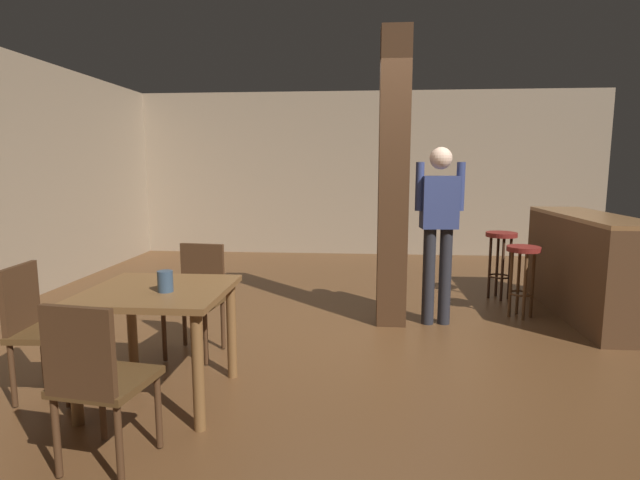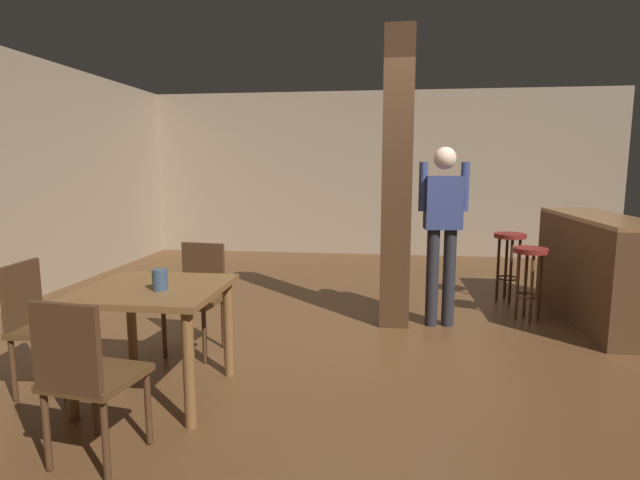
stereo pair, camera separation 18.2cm
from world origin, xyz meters
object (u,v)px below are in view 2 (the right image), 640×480
object	(u,v)px
chair_north	(198,292)
bar_stool_mid	(509,250)
bar_stool_near	(530,267)
napkin_cup	(160,280)
dining_table	(155,306)
standing_person	(443,223)
chair_south	(86,373)
chair_west	(40,320)
bar_counter	(587,267)

from	to	relation	value
chair_north	bar_stool_mid	size ratio (longest dim) A/B	1.14
bar_stool_near	napkin_cup	bearing A→B (deg)	-143.17
dining_table	standing_person	world-z (taller)	standing_person
dining_table	chair_north	bearing A→B (deg)	91.96
chair_south	bar_stool_near	distance (m)	4.12
dining_table	bar_stool_near	size ratio (longest dim) A/B	1.21
chair_west	napkin_cup	xyz separation A→B (m)	(0.90, -0.05, 0.32)
napkin_cup	bar_stool_near	distance (m)	3.60
dining_table	chair_south	bearing A→B (deg)	-89.29
chair_south	dining_table	bearing A→B (deg)	90.71
chair_north	bar_counter	xyz separation A→B (m)	(3.57, 1.33, 0.03)
chair_south	standing_person	bearing A→B (deg)	51.71
bar_counter	standing_person	bearing A→B (deg)	-165.07
chair_north	bar_stool_mid	distance (m)	3.55
bar_counter	chair_south	bearing A→B (deg)	-139.79
chair_north	chair_south	distance (m)	1.65
chair_south	bar_counter	bearing A→B (deg)	40.21
bar_counter	bar_stool_mid	xyz separation A→B (m)	(-0.61, 0.63, 0.05)
chair_south	standing_person	xyz separation A→B (m)	(2.04, 2.59, 0.50)
chair_west	chair_south	bearing A→B (deg)	-43.52
chair_north	bar_stool_mid	world-z (taller)	chair_north
chair_south	chair_north	bearing A→B (deg)	91.35
chair_west	bar_counter	xyz separation A→B (m)	(4.35, 2.20, 0.03)
chair_north	bar_counter	bearing A→B (deg)	20.50
chair_west	chair_north	world-z (taller)	same
standing_person	napkin_cup	bearing A→B (deg)	-136.67
chair_south	bar_stool_mid	bearing A→B (deg)	51.04
napkin_cup	bar_stool_mid	bearing A→B (deg)	45.35
dining_table	standing_person	bearing A→B (deg)	40.87
standing_person	chair_north	bearing A→B (deg)	-155.76
dining_table	chair_north	size ratio (longest dim) A/B	1.00
chair_south	chair_west	bearing A→B (deg)	136.48
napkin_cup	bar_counter	size ratio (longest dim) A/B	0.07
bar_stool_mid	standing_person	bearing A→B (deg)	-130.59
chair_north	bar_stool_near	size ratio (longest dim) A/B	1.21
bar_counter	bar_stool_near	size ratio (longest dim) A/B	2.70
chair_north	standing_person	bearing A→B (deg)	24.24
chair_west	standing_person	world-z (taller)	standing_person
dining_table	bar_stool_mid	world-z (taller)	bar_stool_mid
napkin_cup	standing_person	world-z (taller)	standing_person
chair_west	bar_counter	bearing A→B (deg)	26.83
chair_west	napkin_cup	size ratio (longest dim) A/B	6.62
dining_table	bar_counter	xyz separation A→B (m)	(3.54, 2.17, -0.08)
chair_south	napkin_cup	distance (m)	0.80
napkin_cup	standing_person	xyz separation A→B (m)	(1.97, 1.86, 0.18)
chair_north	bar_stool_near	bearing A→B (deg)	22.40
standing_person	bar_counter	world-z (taller)	standing_person
dining_table	standing_person	xyz separation A→B (m)	(2.05, 1.78, 0.38)
chair_west	chair_south	world-z (taller)	same
bar_counter	bar_stool_near	world-z (taller)	bar_counter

